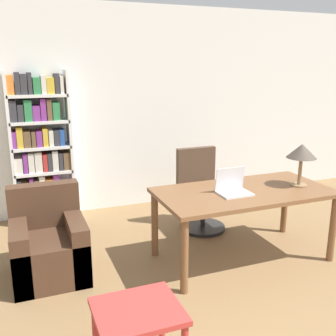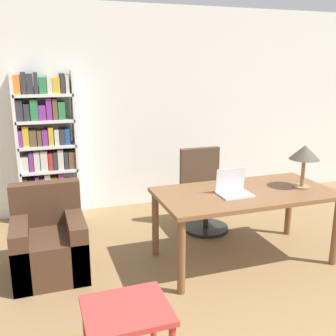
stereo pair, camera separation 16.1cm
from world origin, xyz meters
TOP-DOWN VIEW (x-y plane):
  - wall_back at (0.00, 4.53)m, footprint 8.00×0.06m
  - desk at (0.42, 2.55)m, footprint 1.74×0.88m
  - laptop at (0.27, 2.51)m, footprint 0.31×0.23m
  - table_lamp at (1.03, 2.48)m, footprint 0.30×0.30m
  - office_chair at (0.38, 3.43)m, footprint 0.54×0.54m
  - side_table_blue at (-1.05, 1.37)m, footprint 0.52×0.46m
  - armchair at (-1.44, 2.92)m, footprint 0.66×0.70m
  - bookshelf at (-1.38, 4.34)m, footprint 0.73×0.28m

SIDE VIEW (x-z plane):
  - armchair at x=-1.44m, z-range -0.13..0.70m
  - side_table_blue at x=-1.05m, z-range 0.16..0.67m
  - office_chair at x=0.38m, z-range -0.06..0.91m
  - desk at x=0.42m, z-range 0.28..1.01m
  - laptop at x=0.27m, z-range 0.66..0.91m
  - bookshelf at x=-1.38m, z-range -0.02..1.86m
  - table_lamp at x=1.03m, z-range 0.86..1.30m
  - wall_back at x=0.00m, z-range 0.00..2.70m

